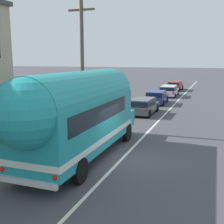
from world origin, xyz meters
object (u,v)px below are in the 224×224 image
car_fourth (175,85)px  car_third (169,90)px  car_second (157,96)px  car_lead (143,105)px  utility_pole (82,63)px  painted_bus (77,112)px

car_fourth → car_third: bearing=-88.1°
car_second → car_fourth: 14.13m
car_third → car_lead: bearing=-90.8°
utility_pole → car_second: utility_pole is taller
painted_bus → car_second: 18.47m
car_lead → car_fourth: (-0.08, 20.23, 0.01)m
utility_pole → painted_bus: (2.44, -5.71, -2.12)m
utility_pole → painted_bus: 6.56m
car_second → car_third: 6.64m
car_second → car_third: same height
car_third → car_fourth: 7.50m
car_second → car_lead: bearing=-89.4°
utility_pole → car_second: 13.43m
car_second → car_fourth: bearing=90.0°
utility_pole → car_second: (2.43, 12.70, -3.64)m
utility_pole → car_third: size_ratio=1.76×
painted_bus → car_fourth: painted_bus is taller
utility_pole → car_third: bearing=82.1°
car_third → utility_pole: bearing=-97.9°
car_lead → car_third: 12.73m
car_third → painted_bus: bearing=-90.5°
painted_bus → car_lead: painted_bus is taller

